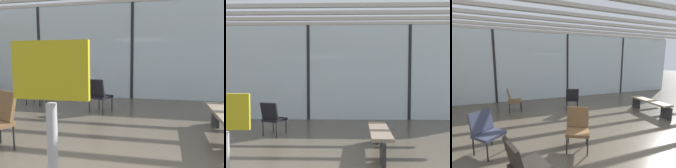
{
  "view_description": "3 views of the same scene",
  "coord_description": "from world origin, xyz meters",
  "views": [
    {
      "loc": [
        0.75,
        -2.12,
        1.33
      ],
      "look_at": [
        -0.51,
        4.17,
        0.61
      ],
      "focal_mm": 33.61,
      "sensor_mm": 36.0,
      "label": 1
    },
    {
      "loc": [
        1.25,
        -3.14,
        1.62
      ],
      "look_at": [
        1.03,
        5.27,
        1.24
      ],
      "focal_mm": 38.43,
      "sensor_mm": 36.0,
      "label": 2
    },
    {
      "loc": [
        -2.83,
        -2.35,
        1.87
      ],
      "look_at": [
        0.27,
        6.45,
        0.51
      ],
      "focal_mm": 24.3,
      "sensor_mm": 36.0,
      "label": 3
    }
  ],
  "objects": [
    {
      "name": "ground_plane",
      "position": [
        0.0,
        0.0,
        0.0
      ],
      "size": [
        60.0,
        60.0,
        0.0
      ],
      "primitive_type": "plane",
      "color": "#4C4438"
    },
    {
      "name": "glass_curtain_wall",
      "position": [
        0.0,
        5.2,
        1.64
      ],
      "size": [
        14.0,
        0.08,
        3.28
      ],
      "primitive_type": "cube",
      "color": "silver",
      "rests_on": "ground"
    },
    {
      "name": "window_mullion_0",
      "position": [
        -3.5,
        5.2,
        1.64
      ],
      "size": [
        0.1,
        0.12,
        3.28
      ],
      "primitive_type": "cube",
      "color": "black",
      "rests_on": "ground"
    },
    {
      "name": "window_mullion_1",
      "position": [
        0.0,
        5.2,
        1.64
      ],
      "size": [
        0.1,
        0.12,
        3.28
      ],
      "primitive_type": "cube",
      "color": "black",
      "rests_on": "ground"
    },
    {
      "name": "window_mullion_2",
      "position": [
        3.5,
        5.2,
        1.64
      ],
      "size": [
        0.1,
        0.12,
        3.28
      ],
      "primitive_type": "cube",
      "color": "black",
      "rests_on": "ground"
    },
    {
      "name": "ceiling_slats",
      "position": [
        0.0,
        1.9,
        3.33
      ],
      "size": [
        13.72,
        6.72,
        0.1
      ],
      "color": "#B7B2A8",
      "rests_on": "glass_curtain_wall"
    },
    {
      "name": "parked_airplane",
      "position": [
        0.69,
        9.25,
        2.01
      ],
      "size": [
        13.62,
        4.02,
        4.02
      ],
      "color": "#B2BCD6",
      "rests_on": "ground"
    },
    {
      "name": "lounge_chair_0",
      "position": [
        -1.51,
        0.51,
        0.49
      ],
      "size": [
        0.66,
        0.68,
        0.87
      ],
      "rotation": [
        0.0,
        0.0,
        5.84
      ],
      "color": "brown",
      "rests_on": "ground"
    },
    {
      "name": "lounge_chair_1",
      "position": [
        -2.82,
        3.58,
        0.49
      ],
      "size": [
        0.54,
        0.49,
        0.87
      ],
      "rotation": [
        0.0,
        0.0,
        1.6
      ],
      "color": "brown",
      "rests_on": "ground"
    },
    {
      "name": "lounge_chair_2",
      "position": [
        -3.37,
        0.97,
        0.49
      ],
      "size": [
        0.71,
        0.71,
        0.87
      ],
      "rotation": [
        0.0,
        0.0,
        0.77
      ],
      "color": "#33384C",
      "rests_on": "ground"
    },
    {
      "name": "lounge_chair_3",
      "position": [
        -0.61,
        2.99,
        0.49
      ],
      "size": [
        0.64,
        0.66,
        0.87
      ],
      "rotation": [
        0.0,
        0.0,
        2.77
      ],
      "color": "black",
      "rests_on": "ground"
    },
    {
      "name": "lounge_chair_4",
      "position": [
        -2.72,
        -0.41,
        0.49
      ],
      "size": [
        0.66,
        0.63,
        0.87
      ],
      "rotation": [
        0.0,
        0.0,
        1.91
      ],
      "color": "#28231E",
      "rests_on": "ground"
    },
    {
      "name": "waiting_bench",
      "position": [
        1.97,
        1.73,
        0.36
      ],
      "size": [
        0.48,
        1.7,
        0.47
      ],
      "rotation": [
        0.0,
        0.0,
        1.51
      ],
      "color": "#7F705B",
      "rests_on": "ground"
    }
  ]
}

